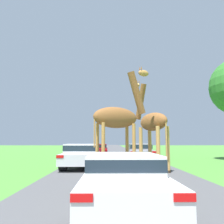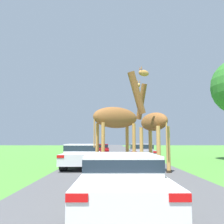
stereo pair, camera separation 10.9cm
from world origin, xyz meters
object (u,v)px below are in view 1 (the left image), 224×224
at_px(giraffe_near_road, 119,117).
at_px(car_queue_right, 98,149).
at_px(giraffe_companion, 152,124).
at_px(car_lead_maroon, 123,176).
at_px(car_queue_left, 81,155).
at_px(car_far_ahead, 140,151).

relative_size(giraffe_near_road, car_queue_right, 1.03).
distance_m(giraffe_companion, car_queue_right, 12.14).
bearing_deg(car_lead_maroon, car_queue_left, 103.84).
relative_size(giraffe_companion, car_queue_right, 1.04).
height_order(giraffe_near_road, car_queue_right, giraffe_near_road).
bearing_deg(car_queue_left, giraffe_near_road, -60.01).
relative_size(giraffe_near_road, car_far_ahead, 1.20).
distance_m(giraffe_companion, car_queue_left, 4.29).
bearing_deg(car_queue_right, giraffe_near_road, -83.81).
height_order(car_queue_right, car_queue_left, car_queue_left).
distance_m(car_queue_right, car_far_ahead, 5.78).
height_order(car_lead_maroon, car_queue_right, car_lead_maroon).
height_order(giraffe_near_road, car_far_ahead, giraffe_near_road).
relative_size(giraffe_near_road, car_queue_left, 1.22).
bearing_deg(car_queue_left, car_queue_right, 87.27).
bearing_deg(giraffe_companion, car_far_ahead, 60.88).
relative_size(car_queue_left, car_far_ahead, 0.98).
bearing_deg(car_lead_maroon, giraffe_companion, 73.23).
bearing_deg(car_lead_maroon, car_queue_right, 94.41).
height_order(giraffe_near_road, car_lead_maroon, giraffe_near_road).
height_order(giraffe_companion, car_far_ahead, giraffe_companion).
distance_m(giraffe_companion, car_far_ahead, 7.23).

